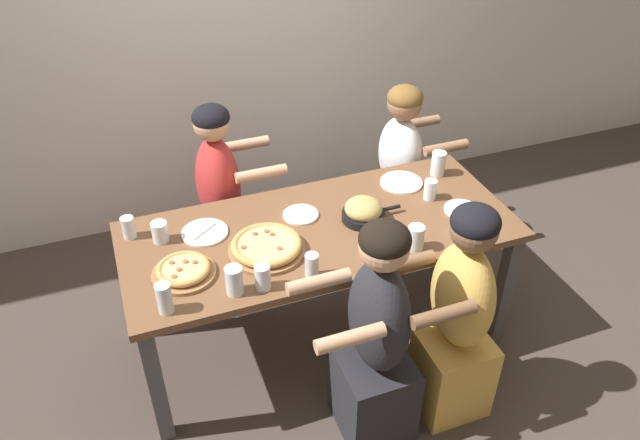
{
  "coord_description": "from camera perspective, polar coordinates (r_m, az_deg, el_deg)",
  "views": [
    {
      "loc": [
        -0.86,
        -2.31,
        2.57
      ],
      "look_at": [
        0.0,
        0.0,
        0.79
      ],
      "focal_mm": 35.0,
      "sensor_mm": 36.0,
      "label": 1
    }
  ],
  "objects": [
    {
      "name": "drinking_glass_e",
      "position": [
        2.75,
        -0.75,
        -4.32
      ],
      "size": [
        0.06,
        0.06,
        0.12
      ],
      "color": "silver",
      "rests_on": "dining_table"
    },
    {
      "name": "pizza_board_main",
      "position": [
        2.91,
        -4.9,
        -2.43
      ],
      "size": [
        0.36,
        0.36,
        0.06
      ],
      "color": "#996B42",
      "rests_on": "dining_table"
    },
    {
      "name": "empty_plate_c",
      "position": [
        3.27,
        12.85,
        0.93
      ],
      "size": [
        0.18,
        0.18,
        0.02
      ],
      "color": "white",
      "rests_on": "dining_table"
    },
    {
      "name": "drinking_glass_c",
      "position": [
        2.66,
        -14.02,
        -7.07
      ],
      "size": [
        0.07,
        0.07,
        0.14
      ],
      "color": "silver",
      "rests_on": "dining_table"
    },
    {
      "name": "pizza_board_second",
      "position": [
        2.84,
        -12.38,
        -4.55
      ],
      "size": [
        0.29,
        0.29,
        0.05
      ],
      "color": "#996B42",
      "rests_on": "dining_table"
    },
    {
      "name": "drinking_glass_g",
      "position": [
        2.71,
        -5.25,
        -5.34
      ],
      "size": [
        0.07,
        0.07,
        0.12
      ],
      "color": "silver",
      "rests_on": "dining_table"
    },
    {
      "name": "drinking_glass_i",
      "position": [
        2.94,
        8.73,
        -1.77
      ],
      "size": [
        0.08,
        0.08,
        0.13
      ],
      "color": "silver",
      "rests_on": "dining_table"
    },
    {
      "name": "drinking_glass_j",
      "position": [
        3.31,
        10.04,
        2.64
      ],
      "size": [
        0.07,
        0.07,
        0.11
      ],
      "color": "silver",
      "rests_on": "dining_table"
    },
    {
      "name": "diner_far_right",
      "position": [
        3.93,
        7.23,
        4.1
      ],
      "size": [
        0.51,
        0.4,
        1.11
      ],
      "rotation": [
        0.0,
        0.0,
        -1.57
      ],
      "color": "silver",
      "rests_on": "ground"
    },
    {
      "name": "drinking_glass_f",
      "position": [
        2.69,
        -7.83,
        -5.63
      ],
      "size": [
        0.08,
        0.08,
        0.13
      ],
      "color": "silver",
      "rests_on": "dining_table"
    },
    {
      "name": "empty_plate_d",
      "position": [
        3.15,
        -1.78,
        0.49
      ],
      "size": [
        0.18,
        0.18,
        0.02
      ],
      "color": "white",
      "rests_on": "dining_table"
    },
    {
      "name": "diner_near_center",
      "position": [
        2.77,
        5.16,
        -11.14
      ],
      "size": [
        0.51,
        0.4,
        1.19
      ],
      "rotation": [
        0.0,
        0.0,
        1.57
      ],
      "color": "#232328",
      "rests_on": "ground"
    },
    {
      "name": "drinking_glass_h",
      "position": [
        3.52,
        10.75,
        4.99
      ],
      "size": [
        0.08,
        0.08,
        0.14
      ],
      "color": "silver",
      "rests_on": "dining_table"
    },
    {
      "name": "skillet_bowl",
      "position": [
        3.1,
        4.0,
        0.82
      ],
      "size": [
        0.31,
        0.21,
        0.12
      ],
      "color": "black",
      "rests_on": "dining_table"
    },
    {
      "name": "dining_table",
      "position": [
        3.12,
        0.0,
        -2.02
      ],
      "size": [
        1.94,
        0.82,
        0.74
      ],
      "color": "brown",
      "rests_on": "ground"
    },
    {
      "name": "empty_plate_b",
      "position": [
        3.08,
        -10.49,
        -1.13
      ],
      "size": [
        0.23,
        0.23,
        0.02
      ],
      "color": "white",
      "rests_on": "dining_table"
    },
    {
      "name": "drinking_glass_b",
      "position": [
        3.12,
        -17.09,
        -0.76
      ],
      "size": [
        0.06,
        0.06,
        0.11
      ],
      "color": "silver",
      "rests_on": "dining_table"
    },
    {
      "name": "ground_plane",
      "position": [
        3.56,
        0.0,
        -10.39
      ],
      "size": [
        18.0,
        18.0,
        0.0
      ],
      "primitive_type": "plane",
      "color": "#423833",
      "rests_on": "ground"
    },
    {
      "name": "empty_plate_a",
      "position": [
        3.43,
        7.44,
        3.43
      ],
      "size": [
        0.23,
        0.23,
        0.02
      ],
      "color": "white",
      "rests_on": "dining_table"
    },
    {
      "name": "diner_far_midleft",
      "position": [
        3.6,
        -8.99,
        1.13
      ],
      "size": [
        0.51,
        0.4,
        1.18
      ],
      "rotation": [
        0.0,
        0.0,
        -1.57
      ],
      "color": "#B22D2D",
      "rests_on": "ground"
    },
    {
      "name": "cocktail_glass_blue",
      "position": [
        2.89,
        5.81,
        -2.5
      ],
      "size": [
        0.08,
        0.08,
        0.13
      ],
      "color": "silver",
      "rests_on": "dining_table"
    },
    {
      "name": "drinking_glass_a",
      "position": [
        3.1,
        12.55,
        -0.03
      ],
      "size": [
        0.07,
        0.07,
        0.13
      ],
      "color": "silver",
      "rests_on": "dining_table"
    },
    {
      "name": "drinking_glass_d",
      "position": [
        3.05,
        -14.43,
        -1.07
      ],
      "size": [
        0.08,
        0.08,
        0.1
      ],
      "color": "silver",
      "rests_on": "dining_table"
    },
    {
      "name": "diner_near_midright",
      "position": [
        2.93,
        12.41,
        -9.04
      ],
      "size": [
        0.51,
        0.4,
        1.17
      ],
      "rotation": [
        0.0,
        0.0,
        1.57
      ],
      "color": "gold",
      "rests_on": "ground"
    }
  ]
}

